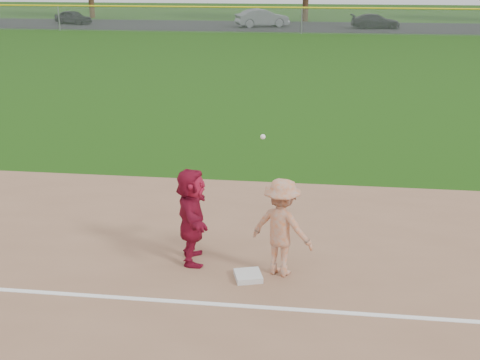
# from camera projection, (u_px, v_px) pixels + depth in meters

# --- Properties ---
(ground) EXTENTS (160.00, 160.00, 0.00)m
(ground) POSITION_uv_depth(u_px,v_px,m) (229.00, 281.00, 10.23)
(ground) COLOR #1B440D
(ground) RESTS_ON ground
(foul_line) EXTENTS (60.00, 0.10, 0.01)m
(foul_line) POSITION_uv_depth(u_px,v_px,m) (222.00, 305.00, 9.48)
(foul_line) COLOR white
(foul_line) RESTS_ON infield_dirt
(parking_asphalt) EXTENTS (120.00, 10.00, 0.01)m
(parking_asphalt) POSITION_uv_depth(u_px,v_px,m) (303.00, 27.00, 53.21)
(parking_asphalt) COLOR black
(parking_asphalt) RESTS_ON ground
(first_base) EXTENTS (0.55, 0.55, 0.10)m
(first_base) POSITION_uv_depth(u_px,v_px,m) (248.00, 276.00, 10.26)
(first_base) COLOR silver
(first_base) RESTS_ON infield_dirt
(base_runner) EXTENTS (0.86, 1.71, 1.76)m
(base_runner) POSITION_uv_depth(u_px,v_px,m) (192.00, 216.00, 10.61)
(base_runner) COLOR maroon
(base_runner) RESTS_ON infield_dirt
(car_left) EXTENTS (3.91, 2.64, 1.24)m
(car_left) POSITION_uv_depth(u_px,v_px,m) (73.00, 17.00, 55.26)
(car_left) COLOR black
(car_left) RESTS_ON parking_asphalt
(car_mid) EXTENTS (4.89, 3.32, 1.52)m
(car_mid) POSITION_uv_depth(u_px,v_px,m) (262.00, 18.00, 52.65)
(car_mid) COLOR #5B5E63
(car_mid) RESTS_ON parking_asphalt
(car_right) EXTENTS (4.31, 2.08, 1.21)m
(car_right) POSITION_uv_depth(u_px,v_px,m) (375.00, 21.00, 51.36)
(car_right) COLOR black
(car_right) RESTS_ON parking_asphalt
(first_base_play) EXTENTS (1.28, 1.01, 2.55)m
(first_base_play) POSITION_uv_depth(u_px,v_px,m) (282.00, 227.00, 10.18)
(first_base_play) COLOR #A2A3A5
(first_base_play) RESTS_ON infield_dirt
(outfield_fence) EXTENTS (110.00, 0.12, 110.00)m
(outfield_fence) POSITION_uv_depth(u_px,v_px,m) (302.00, 8.00, 46.95)
(outfield_fence) COLOR #999EA0
(outfield_fence) RESTS_ON ground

